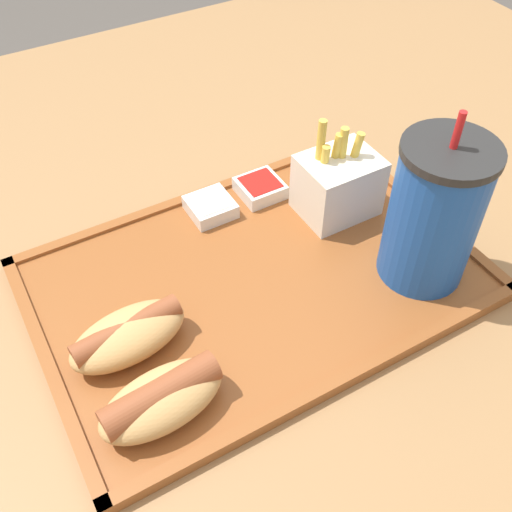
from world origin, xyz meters
The scene contains 8 objects.
dining_table centered at (0.00, 0.00, 0.38)m, with size 1.36×1.20×0.75m.
food_tray centered at (0.04, 0.02, 0.76)m, with size 0.44×0.30×0.01m.
soda_cup centered at (-0.11, 0.09, 0.84)m, with size 0.09×0.09×0.19m.
hot_dog_far centered at (0.18, 0.11, 0.78)m, with size 0.12×0.07×0.04m.
hot_dog_near centered at (0.18, 0.04, 0.78)m, with size 0.12×0.07×0.04m.
fries_carton centered at (-0.09, -0.03, 0.80)m, with size 0.08×0.07×0.12m.
sauce_cup_mayo centered at (0.04, -0.09, 0.77)m, with size 0.05×0.05×0.02m.
sauce_cup_ketchup centered at (-0.03, -0.09, 0.77)m, with size 0.05×0.05×0.02m.
Camera 1 is at (0.24, 0.37, 1.22)m, focal length 42.00 mm.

